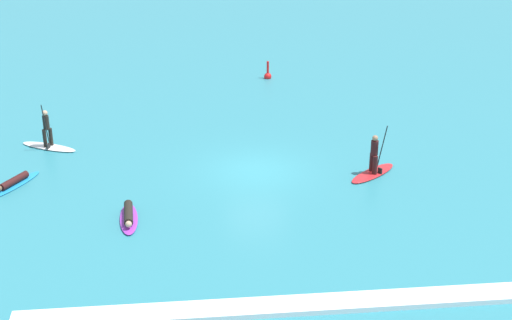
{
  "coord_description": "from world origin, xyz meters",
  "views": [
    {
      "loc": [
        -2.89,
        -28.56,
        13.17
      ],
      "look_at": [
        0.0,
        0.0,
        0.5
      ],
      "focal_mm": 51.84,
      "sensor_mm": 36.0,
      "label": 1
    }
  ],
  "objects_px": {
    "marker_buoy": "(268,75)",
    "surfer_on_white_board": "(48,139)",
    "surfer_on_red_board": "(373,165)",
    "surfer_on_blue_board": "(13,183)",
    "surfer_on_purple_board": "(129,216)"
  },
  "relations": [
    {
      "from": "marker_buoy",
      "to": "surfer_on_white_board",
      "type": "bearing_deg",
      "value": -139.8
    },
    {
      "from": "surfer_on_white_board",
      "to": "surfer_on_red_board",
      "type": "height_order",
      "value": "surfer_on_red_board"
    },
    {
      "from": "surfer_on_blue_board",
      "to": "surfer_on_purple_board",
      "type": "distance_m",
      "value": 5.95
    },
    {
      "from": "surfer_on_white_board",
      "to": "surfer_on_purple_board",
      "type": "xyz_separation_m",
      "value": [
        4.04,
        -7.41,
        -0.25
      ]
    },
    {
      "from": "surfer_on_red_board",
      "to": "surfer_on_purple_board",
      "type": "distance_m",
      "value": 10.52
    },
    {
      "from": "surfer_on_purple_board",
      "to": "marker_buoy",
      "type": "distance_m",
      "value": 18.35
    },
    {
      "from": "surfer_on_white_board",
      "to": "marker_buoy",
      "type": "bearing_deg",
      "value": 67.46
    },
    {
      "from": "surfer_on_white_board",
      "to": "surfer_on_blue_board",
      "type": "bearing_deg",
      "value": -74.27
    },
    {
      "from": "surfer_on_white_board",
      "to": "surfer_on_purple_board",
      "type": "distance_m",
      "value": 8.44
    },
    {
      "from": "surfer_on_blue_board",
      "to": "surfer_on_purple_board",
      "type": "bearing_deg",
      "value": 85.81
    },
    {
      "from": "surfer_on_blue_board",
      "to": "marker_buoy",
      "type": "height_order",
      "value": "marker_buoy"
    },
    {
      "from": "surfer_on_purple_board",
      "to": "marker_buoy",
      "type": "height_order",
      "value": "marker_buoy"
    },
    {
      "from": "surfer_on_white_board",
      "to": "surfer_on_purple_board",
      "type": "height_order",
      "value": "surfer_on_white_board"
    },
    {
      "from": "surfer_on_white_board",
      "to": "surfer_on_red_board",
      "type": "bearing_deg",
      "value": 10.18
    },
    {
      "from": "surfer_on_red_board",
      "to": "surfer_on_purple_board",
      "type": "relative_size",
      "value": 1.02
    }
  ]
}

